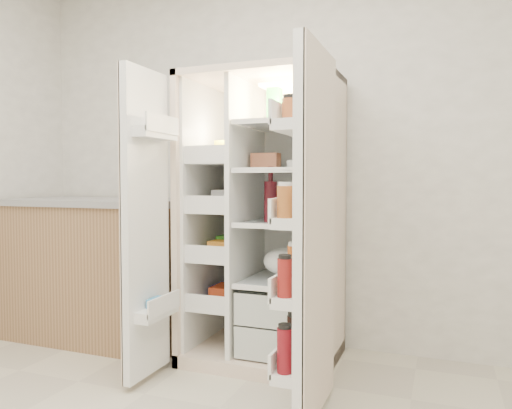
% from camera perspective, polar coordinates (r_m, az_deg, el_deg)
% --- Properties ---
extents(wall_back, '(4.00, 0.02, 2.70)m').
position_cam_1_polar(wall_back, '(3.42, 3.71, 6.32)').
color(wall_back, white).
rests_on(wall_back, floor).
extents(refrigerator, '(0.92, 0.70, 1.80)m').
position_cam_1_polar(refrigerator, '(3.12, 1.48, -4.51)').
color(refrigerator, beige).
rests_on(refrigerator, floor).
extents(freezer_door, '(0.15, 0.40, 1.72)m').
position_cam_1_polar(freezer_door, '(2.80, -12.79, -2.33)').
color(freezer_door, white).
rests_on(freezer_door, floor).
extents(fridge_door, '(0.17, 0.58, 1.72)m').
position_cam_1_polar(fridge_door, '(2.31, 6.53, -3.76)').
color(fridge_door, white).
rests_on(fridge_door, floor).
extents(kitchen_counter, '(1.39, 0.74, 1.01)m').
position_cam_1_polar(kitchen_counter, '(3.73, -17.41, -7.10)').
color(kitchen_counter, '#99724C').
rests_on(kitchen_counter, floor).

